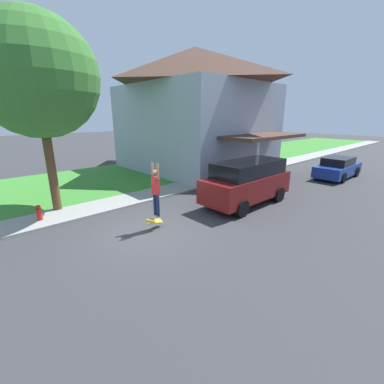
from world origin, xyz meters
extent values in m
plane|color=#333335|center=(0.00, 0.00, 0.00)|extent=(120.00, 120.00, 0.00)
cube|color=#387F2D|center=(-8.00, 6.00, 0.04)|extent=(10.00, 80.00, 0.08)
cube|color=gray|center=(-3.60, 6.00, 0.05)|extent=(1.80, 80.00, 0.10)
cube|color=#99A3B2|center=(-7.52, 9.55, 3.16)|extent=(10.16, 8.69, 6.17)
pyramid|color=#4C3328|center=(-7.52, 9.55, 7.57)|extent=(10.96, 9.49, 2.64)
cube|color=#4C3328|center=(-1.34, 9.55, 2.88)|extent=(2.60, 6.08, 0.20)
cylinder|color=silver|center=(-0.24, 7.38, 1.43)|extent=(0.16, 0.16, 2.70)
cylinder|color=brown|center=(-4.45, -1.75, 2.17)|extent=(0.36, 0.36, 4.18)
sphere|color=#38752D|center=(-4.45, -1.75, 5.56)|extent=(4.72, 4.72, 4.72)
cube|color=maroon|center=(0.67, 5.24, 0.89)|extent=(1.86, 4.82, 1.06)
cube|color=black|center=(0.67, 5.36, 1.75)|extent=(1.71, 3.76, 0.67)
cylinder|color=black|center=(-0.22, 6.74, 0.37)|extent=(0.24, 0.74, 0.74)
cylinder|color=black|center=(1.56, 6.74, 0.37)|extent=(0.24, 0.74, 0.74)
cylinder|color=black|center=(-0.22, 3.75, 0.37)|extent=(0.24, 0.74, 0.74)
cylinder|color=black|center=(1.56, 3.75, 0.37)|extent=(0.24, 0.74, 0.74)
cube|color=navy|center=(1.62, 14.43, 0.55)|extent=(1.70, 4.39, 0.72)
cube|color=black|center=(1.62, 14.32, 1.16)|extent=(1.50, 2.28, 0.50)
cylinder|color=black|center=(0.79, 15.75, 0.34)|extent=(0.20, 0.68, 0.68)
cylinder|color=black|center=(2.44, 15.75, 0.34)|extent=(0.20, 0.68, 0.68)
cylinder|color=black|center=(0.79, 13.11, 0.34)|extent=(0.20, 0.68, 0.68)
cylinder|color=black|center=(2.44, 13.11, 0.34)|extent=(0.20, 0.68, 0.68)
cylinder|color=#192347|center=(0.04, 0.44, 0.95)|extent=(0.13, 0.13, 0.83)
cylinder|color=#192347|center=(0.21, 0.44, 0.95)|extent=(0.13, 0.13, 0.83)
cube|color=#B22323|center=(0.12, 0.44, 1.68)|extent=(0.25, 0.20, 0.64)
sphere|color=brown|center=(0.12, 0.44, 2.16)|extent=(0.23, 0.23, 0.23)
cylinder|color=brown|center=(-0.04, 0.44, 2.23)|extent=(0.09, 0.09, 0.57)
cylinder|color=brown|center=(0.28, 0.44, 2.23)|extent=(0.09, 0.09, 0.57)
cube|color=#A89323|center=(0.07, 0.36, 0.33)|extent=(0.33, 0.76, 0.35)
cylinder|color=silver|center=(-0.08, 0.57, 0.25)|extent=(0.03, 0.06, 0.06)
cylinder|color=silver|center=(0.08, 0.57, 0.16)|extent=(0.03, 0.06, 0.06)
cylinder|color=silver|center=(0.01, 0.10, 0.40)|extent=(0.03, 0.06, 0.06)
cylinder|color=silver|center=(0.17, 0.10, 0.30)|extent=(0.03, 0.06, 0.06)
cylinder|color=red|center=(-3.56, -2.65, 0.34)|extent=(0.20, 0.20, 0.47)
sphere|color=red|center=(-3.56, -2.65, 0.65)|extent=(0.18, 0.18, 0.18)
camera|label=1|loc=(7.56, -4.63, 4.11)|focal=24.00mm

